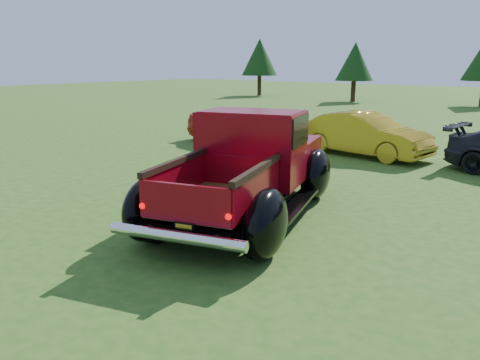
{
  "coord_description": "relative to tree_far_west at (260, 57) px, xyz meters",
  "views": [
    {
      "loc": [
        4.5,
        -6.18,
        3.08
      ],
      "look_at": [
        -0.58,
        0.2,
        1.01
      ],
      "focal_mm": 35.0,
      "sensor_mm": 36.0,
      "label": 1
    }
  ],
  "objects": [
    {
      "name": "tree_far_west",
      "position": [
        0.0,
        0.0,
        0.0
      ],
      "size": [
        3.33,
        3.33,
        5.2
      ],
      "color": "#332114",
      "rests_on": "ground"
    },
    {
      "name": "ground",
      "position": [
        22.0,
        -30.0,
        -3.52
      ],
      "size": [
        120.0,
        120.0,
        0.0
      ],
      "primitive_type": "plane",
      "color": "#285217",
      "rests_on": "ground"
    },
    {
      "name": "show_car_yellow",
      "position": [
        20.06,
        -21.39,
        -2.79
      ],
      "size": [
        4.58,
        2.11,
        1.46
      ],
      "primitive_type": "imported",
      "rotation": [
        0.0,
        0.0,
        1.44
      ],
      "color": "#BB9519",
      "rests_on": "ground"
    },
    {
      "name": "pickup_truck",
      "position": [
        20.76,
        -28.58,
        -2.51
      ],
      "size": [
        4.01,
        6.08,
        2.12
      ],
      "rotation": [
        0.0,
        0.0,
        0.3
      ],
      "color": "black",
      "rests_on": "ground"
    },
    {
      "name": "tree_west",
      "position": [
        10.0,
        -1.0,
        -0.41
      ],
      "size": [
        2.94,
        2.94,
        4.6
      ],
      "color": "#332114",
      "rests_on": "ground"
    },
    {
      "name": "show_car_red",
      "position": [
        15.2,
        -22.44,
        -2.79
      ],
      "size": [
        4.55,
        2.56,
        1.46
      ],
      "primitive_type": "imported",
      "rotation": [
        0.0,
        0.0,
        1.37
      ],
      "color": "#9E240E",
      "rests_on": "ground"
    }
  ]
}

